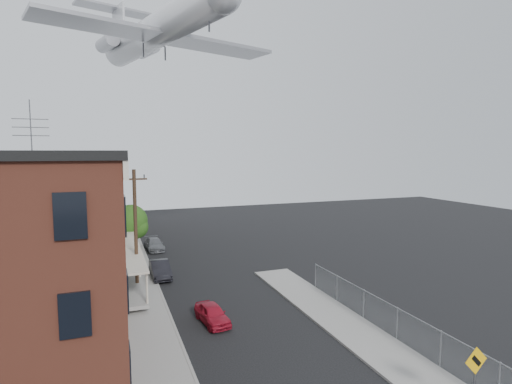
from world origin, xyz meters
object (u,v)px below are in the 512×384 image
street_tree (132,223)px  car_near (212,314)px  airplane (155,32)px  car_mid (160,269)px  warning_sign (475,370)px  utility_pole (136,229)px  car_far (154,244)px

street_tree → car_near: street_tree is taller
street_tree → airplane: (2.58, -0.52, 17.90)m
car_mid → airplane: size_ratio=0.16×
warning_sign → utility_pole: (-11.20, 19.03, 2.79)m
warning_sign → utility_pole: bearing=120.5°
utility_pole → car_near: (3.80, -7.21, -4.10)m
airplane → car_near: bearing=-86.9°
utility_pole → car_mid: bearing=54.6°
street_tree → car_near: size_ratio=1.54×
street_tree → car_near: 17.71m
car_near → car_mid: 10.18m
car_near → car_far: car_far is taller
warning_sign → utility_pole: utility_pole is taller
utility_pole → car_mid: 5.28m
airplane → car_mid: bearing=-97.8°
utility_pole → car_near: 9.12m
warning_sign → car_near: (-7.40, 11.82, -1.31)m
utility_pole → warning_sign: bearing=-59.5°
warning_sign → street_tree: bearing=110.6°
car_near → warning_sign: bearing=-65.4°
street_tree → car_mid: size_ratio=1.26×
car_mid → airplane: 21.71m
warning_sign → airplane: size_ratio=0.11×
street_tree → car_far: street_tree is taller
street_tree → car_far: (2.30, 2.49, -2.86)m
airplane → utility_pole: bearing=-107.2°
utility_pole → street_tree: size_ratio=1.73×
warning_sign → car_near: bearing=122.0°
car_far → car_mid: bearing=-96.9°
street_tree → car_mid: (1.67, -7.11, -2.77)m
car_far → airplane: 20.97m
car_far → airplane: bearing=-87.8°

